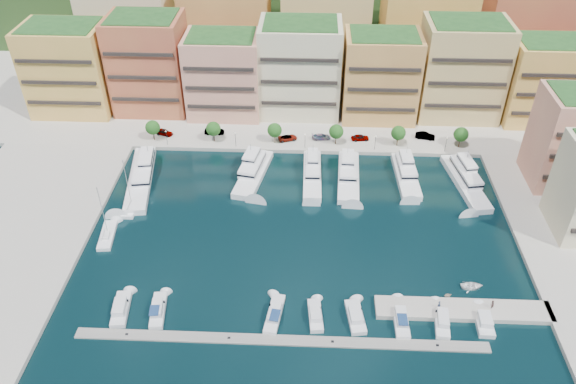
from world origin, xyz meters
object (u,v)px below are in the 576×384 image
Objects in this scene: sailboat_1 at (107,236)px; car_4 at (360,137)px; car_0 at (164,132)px; yacht_2 at (253,171)px; car_1 at (214,131)px; tree_0 at (153,127)px; person_1 at (492,304)px; tree_2 at (275,130)px; yacht_6 at (465,179)px; yacht_4 at (348,174)px; cruiser_8 at (442,320)px; cruiser_4 at (274,314)px; tree_5 at (461,134)px; cruiser_1 at (158,310)px; car_5 at (425,136)px; lamppost_3 at (375,140)px; tree_1 at (213,129)px; yacht_5 at (406,173)px; cruiser_0 at (121,309)px; cruiser_6 at (355,317)px; person_0 at (439,305)px; yacht_3 at (312,172)px; car_2 at (288,138)px; cruiser_7 at (401,319)px; cruiser_9 at (484,321)px; lamppost_0 at (166,135)px; lamppost_4 at (446,142)px; sailboat_2 at (132,207)px; tender_1 at (448,295)px; tender_2 at (472,286)px; lamppost_2 at (305,139)px; tree_3 at (336,132)px; car_3 at (321,137)px; tree_4 at (398,133)px; cruiser_5 at (315,316)px; lamppost_1 at (235,137)px.

sailboat_1 is 68.76m from car_4.
car_4 is at bearing -70.50° from car_0.
yacht_2 reaches higher than car_1.
person_1 is (74.97, -55.13, -2.86)m from tree_0.
tree_2 is 0.25× the size of yacht_6.
cruiser_8 is (14.84, -44.15, -0.54)m from yacht_4.
cruiser_4 is (-42.94, -43.29, -0.64)m from yacht_6.
tree_5 is 0.66× the size of cruiser_1.
tree_0 is at bearing 105.75° from car_5.
yacht_2 is 4.33× the size of car_4.
tree_1 is at bearing 176.87° from lamppost_3.
cruiser_0 is (-57.27, -45.19, -0.66)m from yacht_5.
cruiser_6 is 4.38× the size of person_0.
tree_2 is 0.28× the size of yacht_3.
cruiser_6 is 61.30m from car_2.
cruiser_7 is 14.76m from cruiser_9.
cruiser_0 is 0.64× the size of sailboat_1.
tree_1 is 12.25m from lamppost_0.
car_4 is at bearing -106.34° from car_2.
car_2 is at bearing 174.84° from lamppost_4.
yacht_2 is (-30.38, -11.25, -2.62)m from lamppost_3.
sailboat_2 is 8.62× the size of tender_1.
lamppost_2 is at bearing 30.09° from tender_2.
lamppost_2 is at bearing 85.49° from cruiser_4.
lamppost_4 reaches higher than cruiser_4.
cruiser_6 is 18.74m from tender_1.
tree_1 is at bearing -78.36° from person_1.
tree_3 is at bearing 77.95° from cruiser_4.
tree_1 is 50.55m from yacht_5.
cruiser_6 is at bearing -50.35° from lamppost_0.
yacht_2 is 63.63m from cruiser_9.
lamppost_3 reaches higher than car_3.
yacht_4 is at bearing -13.97° from lamppost_0.
yacht_2 reaches higher than car_3.
tender_2 is at bearing -78.19° from tender_1.
person_0 is (63.36, -58.37, 0.09)m from car_0.
tender_2 is at bearing -79.75° from tree_4.
person_0 is (0.63, -42.79, 0.70)m from yacht_5.
cruiser_5 is at bearing 179.97° from cruiser_6.
tree_1 is at bearing -172.05° from car_1.
cruiser_8 is at bearing -62.06° from yacht_3.
lamppost_3 is 18.00m from lamppost_4.
lamppost_1 is 42.69m from sailboat_1.
lamppost_0 is 88.84m from cruiser_9.
tree_3 reaches higher than yacht_4.
sailboat_1 reaches higher than cruiser_5.
tender_1 is at bearing 19.49° from cruiser_6.
cruiser_6 is 1.65× the size of car_0.
sailboat_2 is 61.25m from car_4.
cruiser_7 is at bearing -71.84° from lamppost_2.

